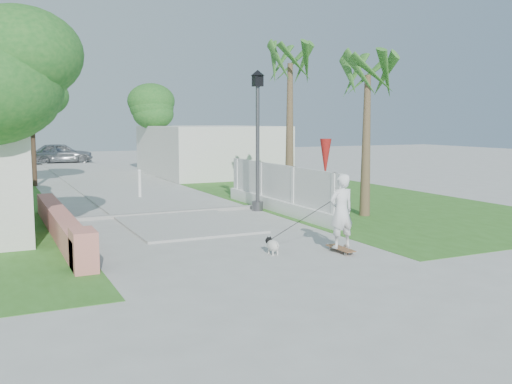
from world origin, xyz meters
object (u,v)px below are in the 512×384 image
street_lamp (258,135)px  dog (272,245)px  patio_umbrella (325,158)px  skateboarder (316,217)px  parked_car (61,153)px  bollard (140,183)px

street_lamp → dog: (-2.31, -5.59, -2.23)m
street_lamp → dog: size_ratio=8.29×
patio_umbrella → skateboarder: size_ratio=1.34×
patio_umbrella → parked_car: patio_umbrella is taller
patio_umbrella → dog: (-4.21, -4.59, -1.49)m
skateboarder → dog: skateboarder is taller
bollard → skateboarder: bearing=-82.9°
skateboarder → patio_umbrella: bearing=-126.2°
skateboarder → dog: size_ratio=3.21×
bollard → skateboarder: size_ratio=0.63×
bollard → parked_car: 19.81m
street_lamp → dog: 6.44m
street_lamp → patio_umbrella: (1.90, -1.00, -0.74)m
patio_umbrella → skateboarder: bearing=-124.2°
bollard → skateboarder: skateboarder is taller
bollard → patio_umbrella: (4.60, -5.50, 1.10)m
skateboarder → parked_car: 30.22m
bollard → parked_car: size_ratio=0.26×
street_lamp → bollard: size_ratio=4.07×
street_lamp → patio_umbrella: street_lamp is taller
bollard → patio_umbrella: patio_umbrella is taller
bollard → dog: 10.10m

